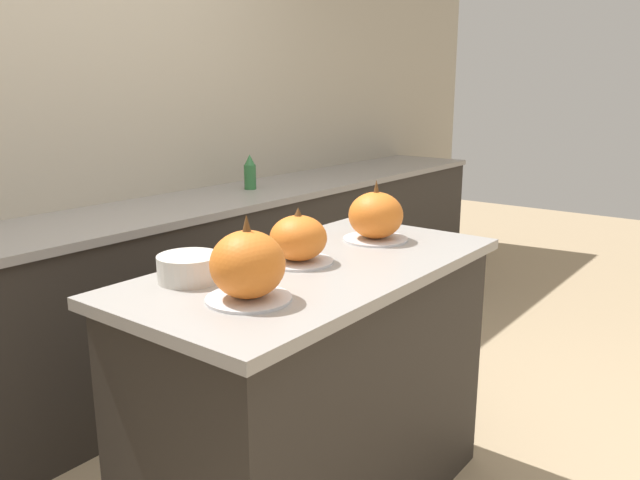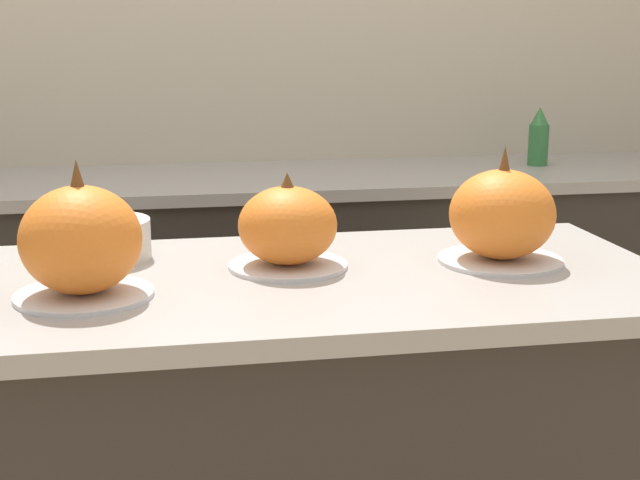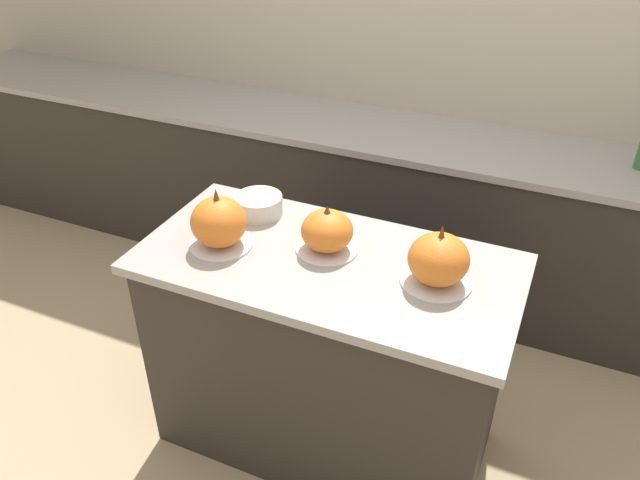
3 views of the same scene
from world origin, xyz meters
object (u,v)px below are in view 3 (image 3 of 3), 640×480
(pumpkin_cake_center, at_px, (327,232))
(pumpkin_cake_left, at_px, (219,223))
(pumpkin_cake_right, at_px, (438,261))
(mixing_bowl, at_px, (259,205))

(pumpkin_cake_center, bearing_deg, pumpkin_cake_left, -160.80)
(pumpkin_cake_left, relative_size, pumpkin_cake_center, 1.03)
(pumpkin_cake_right, xyz_separation_m, mixing_bowl, (-0.73, 0.16, -0.05))
(pumpkin_cake_left, distance_m, mixing_bowl, 0.26)
(pumpkin_cake_right, distance_m, mixing_bowl, 0.75)
(pumpkin_cake_center, bearing_deg, pumpkin_cake_right, -4.64)
(pumpkin_cake_center, relative_size, pumpkin_cake_right, 0.94)
(pumpkin_cake_left, height_order, pumpkin_cake_center, pumpkin_cake_left)
(pumpkin_cake_left, bearing_deg, mixing_bowl, 85.79)
(pumpkin_cake_center, distance_m, pumpkin_cake_right, 0.40)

